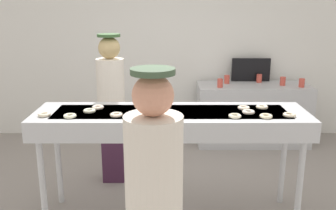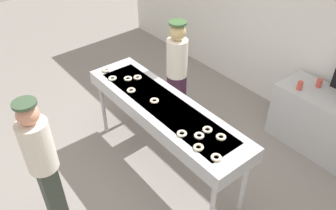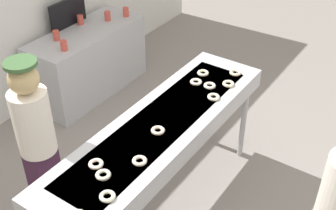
{
  "view_description": "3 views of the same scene",
  "coord_description": "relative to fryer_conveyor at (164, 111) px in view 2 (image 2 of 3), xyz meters",
  "views": [
    {
      "loc": [
        -0.03,
        -3.27,
        2.01
      ],
      "look_at": [
        -0.01,
        -0.03,
        1.11
      ],
      "focal_mm": 40.58,
      "sensor_mm": 36.0,
      "label": 1
    },
    {
      "loc": [
        2.52,
        -1.96,
        3.42
      ],
      "look_at": [
        0.07,
        0.01,
        1.07
      ],
      "focal_mm": 35.85,
      "sensor_mm": 36.0,
      "label": 2
    },
    {
      "loc": [
        -2.29,
        -1.64,
        3.2
      ],
      "look_at": [
        0.18,
        0.05,
        1.09
      ],
      "focal_mm": 46.89,
      "sensor_mm": 36.0,
      "label": 3
    }
  ],
  "objects": [
    {
      "name": "customer_waiting",
      "position": [
        -0.1,
        -1.47,
        -0.01
      ],
      "size": [
        0.3,
        0.3,
        1.7
      ],
      "rotation": [
        0.0,
        0.0,
        -0.25
      ],
      "color": "#363E34",
      "rests_on": "ground"
    },
    {
      "name": "fryer_conveyor",
      "position": [
        0.0,
        0.0,
        0.0
      ],
      "size": [
        2.46,
        0.66,
        1.05
      ],
      "color": "#B7BABF",
      "rests_on": "ground"
    },
    {
      "name": "sugar_donut_10",
      "position": [
        -1.1,
        -0.14,
        0.11
      ],
      "size": [
        0.13,
        0.13,
        0.03
      ],
      "primitive_type": "torus",
      "rotation": [
        0.0,
        0.0,
        2.98
      ],
      "color": "beige",
      "rests_on": "fryer_conveyor"
    },
    {
      "name": "sugar_donut_11",
      "position": [
        -0.67,
        0.09,
        0.11
      ],
      "size": [
        0.13,
        0.13,
        0.03
      ],
      "primitive_type": "torus",
      "rotation": [
        0.0,
        0.0,
        1.81
      ],
      "color": "#F9E3CD",
      "rests_on": "fryer_conveyor"
    },
    {
      "name": "sugar_donut_3",
      "position": [
        0.67,
        0.07,
        0.11
      ],
      "size": [
        0.13,
        0.13,
        0.03
      ],
      "primitive_type": "torus",
      "rotation": [
        0.0,
        0.0,
        0.23
      ],
      "color": "#F9E6CD",
      "rests_on": "fryer_conveyor"
    },
    {
      "name": "worker_baker",
      "position": [
        -0.65,
        0.75,
        -0.02
      ],
      "size": [
        0.3,
        0.3,
        1.67
      ],
      "rotation": [
        0.0,
        0.0,
        3.21
      ],
      "color": "#3F1F38",
      "rests_on": "ground"
    },
    {
      "name": "back_wall",
      "position": [
        0.0,
        2.42,
        0.48
      ],
      "size": [
        8.0,
        0.12,
        2.87
      ],
      "primitive_type": "cube",
      "color": "white",
      "rests_on": "ground"
    },
    {
      "name": "sugar_donut_6",
      "position": [
        -0.11,
        -0.05,
        0.11
      ],
      "size": [
        0.13,
        0.13,
        0.03
      ],
      "primitive_type": "torus",
      "rotation": [
        0.0,
        0.0,
        2.9
      ],
      "color": "#FEE2C1",
      "rests_on": "fryer_conveyor"
    },
    {
      "name": "sugar_donut_5",
      "position": [
        -0.47,
        -0.15,
        0.11
      ],
      "size": [
        0.15,
        0.15,
        0.03
      ],
      "primitive_type": "torus",
      "rotation": [
        0.0,
        0.0,
        0.87
      ],
      "color": "#FAE2C6",
      "rests_on": "fryer_conveyor"
    },
    {
      "name": "sugar_donut_8",
      "position": [
        1.02,
        -0.15,
        0.11
      ],
      "size": [
        0.13,
        0.13,
        0.03
      ],
      "primitive_type": "torus",
      "rotation": [
        0.0,
        0.0,
        1.79
      ],
      "color": "#FCE9C5",
      "rests_on": "fryer_conveyor"
    },
    {
      "name": "sugar_donut_0",
      "position": [
        0.54,
        -0.18,
        0.11
      ],
      "size": [
        0.12,
        0.12,
        0.03
      ],
      "primitive_type": "torus",
      "rotation": [
        0.0,
        0.0,
        3.08
      ],
      "color": "#F2E8C6",
      "rests_on": "fryer_conveyor"
    },
    {
      "name": "paper_cup_3",
      "position": [
        0.82,
        2.07,
        -0.03
      ],
      "size": [
        0.08,
        0.08,
        0.12
      ],
      "primitive_type": "cylinder",
      "color": "#CC4C3F",
      "rests_on": "prep_counter"
    },
    {
      "name": "ground_plane",
      "position": [
        0.0,
        0.0,
        -0.95
      ],
      "size": [
        16.0,
        16.0,
        0.0
      ],
      "primitive_type": "plane",
      "color": "gray"
    },
    {
      "name": "sugar_donut_7",
      "position": [
        -0.73,
        -0.03,
        0.11
      ],
      "size": [
        0.15,
        0.15,
        0.03
      ],
      "primitive_type": "torus",
      "rotation": [
        0.0,
        0.0,
        2.13
      ],
      "color": "white",
      "rests_on": "fryer_conveyor"
    },
    {
      "name": "prep_counter",
      "position": [
        1.19,
        1.97,
        -0.52
      ],
      "size": [
        1.57,
        0.63,
        0.86
      ],
      "primitive_type": "cube",
      "color": "#B7BABF",
      "rests_on": "ground"
    },
    {
      "name": "paper_cup_0",
      "position": [
        0.69,
        1.81,
        -0.03
      ],
      "size": [
        0.08,
        0.08,
        0.12
      ],
      "primitive_type": "cylinder",
      "color": "#CC4C3F",
      "rests_on": "prep_counter"
    },
    {
      "name": "sugar_donut_2",
      "position": [
        0.84,
        0.1,
        0.11
      ],
      "size": [
        0.12,
        0.12,
        0.03
      ],
      "primitive_type": "torus",
      "rotation": [
        0.0,
        0.0,
        0.07
      ],
      "color": "#F4E8C5",
      "rests_on": "fryer_conveyor"
    },
    {
      "name": "sugar_donut_4",
      "position": [
        -0.86,
        -0.18,
        0.11
      ],
      "size": [
        0.13,
        0.13,
        0.03
      ],
      "primitive_type": "torus",
      "rotation": [
        0.0,
        0.0,
        2.93
      ],
      "color": "#EFEECA",
      "rests_on": "fryer_conveyor"
    },
    {
      "name": "sugar_donut_9",
      "position": [
        0.81,
        -0.19,
        0.11
      ],
      "size": [
        0.12,
        0.12,
        0.03
      ],
      "primitive_type": "torus",
      "rotation": [
        0.0,
        0.0,
        1.66
      ],
      "color": "#FCEEC3",
      "rests_on": "fryer_conveyor"
    },
    {
      "name": "sugar_donut_1",
      "position": [
        0.68,
        -0.06,
        0.11
      ],
      "size": [
        0.14,
        0.14,
        0.03
      ],
      "primitive_type": "torus",
      "rotation": [
        0.0,
        0.0,
        2.78
      ],
      "color": "white",
      "rests_on": "fryer_conveyor"
    }
  ]
}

